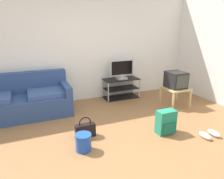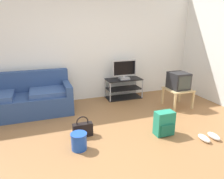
{
  "view_description": "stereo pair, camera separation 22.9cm",
  "coord_description": "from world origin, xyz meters",
  "px_view_note": "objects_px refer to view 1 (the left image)",
  "views": [
    {
      "loc": [
        -1.21,
        -2.58,
        1.82
      ],
      "look_at": [
        0.35,
        1.15,
        0.58
      ],
      "focal_mm": 33.54,
      "sensor_mm": 36.0,
      "label": 1
    },
    {
      "loc": [
        -1.0,
        -2.66,
        1.82
      ],
      "look_at": [
        0.35,
        1.15,
        0.58
      ],
      "focal_mm": 33.54,
      "sensor_mm": 36.0,
      "label": 2
    }
  ],
  "objects_px": {
    "tv_stand": "(121,88)",
    "handbag": "(85,130)",
    "crt_tv": "(176,80)",
    "sneakers_pair": "(210,134)",
    "flat_tv": "(122,70)",
    "backpack": "(166,122)",
    "couch": "(20,101)",
    "side_table": "(175,90)",
    "cleaning_bucket": "(83,142)"
  },
  "relations": [
    {
      "from": "crt_tv",
      "to": "sneakers_pair",
      "type": "xyz_separation_m",
      "value": [
        -0.42,
        -1.47,
        -0.57
      ]
    },
    {
      "from": "cleaning_bucket",
      "to": "sneakers_pair",
      "type": "bearing_deg",
      "value": -12.08
    },
    {
      "from": "cleaning_bucket",
      "to": "flat_tv",
      "type": "bearing_deg",
      "value": 51.55
    },
    {
      "from": "couch",
      "to": "backpack",
      "type": "xyz_separation_m",
      "value": [
        2.33,
        -1.8,
        -0.11
      ]
    },
    {
      "from": "crt_tv",
      "to": "cleaning_bucket",
      "type": "bearing_deg",
      "value": -157.89
    },
    {
      "from": "flat_tv",
      "to": "side_table",
      "type": "height_order",
      "value": "flat_tv"
    },
    {
      "from": "flat_tv",
      "to": "handbag",
      "type": "bearing_deg",
      "value": -131.86
    },
    {
      "from": "flat_tv",
      "to": "cleaning_bucket",
      "type": "xyz_separation_m",
      "value": [
        -1.56,
        -1.97,
        -0.61
      ]
    },
    {
      "from": "couch",
      "to": "side_table",
      "type": "relative_size",
      "value": 3.71
    },
    {
      "from": "sneakers_pair",
      "to": "backpack",
      "type": "bearing_deg",
      "value": 146.08
    },
    {
      "from": "side_table",
      "to": "backpack",
      "type": "relative_size",
      "value": 1.28
    },
    {
      "from": "crt_tv",
      "to": "handbag",
      "type": "distance_m",
      "value": 2.5
    },
    {
      "from": "side_table",
      "to": "handbag",
      "type": "distance_m",
      "value": 2.46
    },
    {
      "from": "flat_tv",
      "to": "crt_tv",
      "type": "bearing_deg",
      "value": -45.17
    },
    {
      "from": "tv_stand",
      "to": "handbag",
      "type": "height_order",
      "value": "tv_stand"
    },
    {
      "from": "couch",
      "to": "side_table",
      "type": "height_order",
      "value": "couch"
    },
    {
      "from": "handbag",
      "to": "cleaning_bucket",
      "type": "height_order",
      "value": "handbag"
    },
    {
      "from": "handbag",
      "to": "sneakers_pair",
      "type": "distance_m",
      "value": 2.12
    },
    {
      "from": "couch",
      "to": "handbag",
      "type": "distance_m",
      "value": 1.72
    },
    {
      "from": "flat_tv",
      "to": "cleaning_bucket",
      "type": "bearing_deg",
      "value": -128.45
    },
    {
      "from": "couch",
      "to": "flat_tv",
      "type": "relative_size",
      "value": 3.18
    },
    {
      "from": "backpack",
      "to": "handbag",
      "type": "height_order",
      "value": "backpack"
    },
    {
      "from": "crt_tv",
      "to": "sneakers_pair",
      "type": "height_order",
      "value": "crt_tv"
    },
    {
      "from": "tv_stand",
      "to": "side_table",
      "type": "relative_size",
      "value": 1.68
    },
    {
      "from": "tv_stand",
      "to": "side_table",
      "type": "xyz_separation_m",
      "value": [
        0.94,
        -0.99,
        0.11
      ]
    },
    {
      "from": "cleaning_bucket",
      "to": "side_table",
      "type": "bearing_deg",
      "value": 21.79
    },
    {
      "from": "couch",
      "to": "crt_tv",
      "type": "height_order",
      "value": "couch"
    },
    {
      "from": "tv_stand",
      "to": "backpack",
      "type": "bearing_deg",
      "value": -92.43
    },
    {
      "from": "couch",
      "to": "crt_tv",
      "type": "distance_m",
      "value": 3.46
    },
    {
      "from": "sneakers_pair",
      "to": "couch",
      "type": "bearing_deg",
      "value": 143.04
    },
    {
      "from": "flat_tv",
      "to": "crt_tv",
      "type": "distance_m",
      "value": 1.35
    },
    {
      "from": "couch",
      "to": "side_table",
      "type": "xyz_separation_m",
      "value": [
        3.36,
        -0.76,
        0.05
      ]
    },
    {
      "from": "couch",
      "to": "flat_tv",
      "type": "distance_m",
      "value": 2.46
    },
    {
      "from": "sneakers_pair",
      "to": "handbag",
      "type": "bearing_deg",
      "value": 157.13
    },
    {
      "from": "couch",
      "to": "flat_tv",
      "type": "xyz_separation_m",
      "value": [
        2.42,
        0.2,
        0.43
      ]
    },
    {
      "from": "side_table",
      "to": "cleaning_bucket",
      "type": "relative_size",
      "value": 2.03
    },
    {
      "from": "tv_stand",
      "to": "crt_tv",
      "type": "height_order",
      "value": "crt_tv"
    },
    {
      "from": "cleaning_bucket",
      "to": "couch",
      "type": "bearing_deg",
      "value": 115.81
    },
    {
      "from": "handbag",
      "to": "sneakers_pair",
      "type": "bearing_deg",
      "value": -22.87
    },
    {
      "from": "side_table",
      "to": "tv_stand",
      "type": "bearing_deg",
      "value": 133.7
    },
    {
      "from": "flat_tv",
      "to": "crt_tv",
      "type": "relative_size",
      "value": 1.45
    },
    {
      "from": "couch",
      "to": "handbag",
      "type": "height_order",
      "value": "couch"
    },
    {
      "from": "backpack",
      "to": "handbag",
      "type": "bearing_deg",
      "value": 164.62
    },
    {
      "from": "handbag",
      "to": "sneakers_pair",
      "type": "xyz_separation_m",
      "value": [
        1.95,
        -0.82,
        -0.08
      ]
    },
    {
      "from": "cleaning_bucket",
      "to": "sneakers_pair",
      "type": "distance_m",
      "value": 2.14
    },
    {
      "from": "tv_stand",
      "to": "flat_tv",
      "type": "height_order",
      "value": "flat_tv"
    },
    {
      "from": "tv_stand",
      "to": "backpack",
      "type": "distance_m",
      "value": 2.03
    },
    {
      "from": "tv_stand",
      "to": "flat_tv",
      "type": "distance_m",
      "value": 0.5
    },
    {
      "from": "couch",
      "to": "tv_stand",
      "type": "xyz_separation_m",
      "value": [
        2.42,
        0.22,
        -0.06
      ]
    },
    {
      "from": "couch",
      "to": "cleaning_bucket",
      "type": "relative_size",
      "value": 7.54
    }
  ]
}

